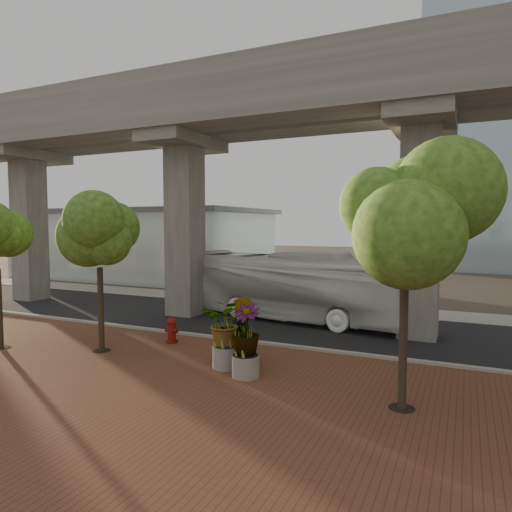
% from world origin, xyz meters
% --- Properties ---
extents(ground, '(160.00, 160.00, 0.00)m').
position_xyz_m(ground, '(0.00, 0.00, 0.00)').
color(ground, '#39332A').
rests_on(ground, ground).
extents(brick_plaza, '(70.00, 13.00, 0.06)m').
position_xyz_m(brick_plaza, '(0.00, -8.00, 0.03)').
color(brick_plaza, brown).
rests_on(brick_plaza, ground).
extents(asphalt_road, '(90.00, 8.00, 0.04)m').
position_xyz_m(asphalt_road, '(0.00, 2.00, 0.02)').
color(asphalt_road, black).
rests_on(asphalt_road, ground).
extents(curb_strip, '(70.00, 0.25, 0.16)m').
position_xyz_m(curb_strip, '(0.00, -2.00, 0.08)').
color(curb_strip, '#9A978F').
rests_on(curb_strip, ground).
extents(far_sidewalk, '(90.00, 3.00, 0.06)m').
position_xyz_m(far_sidewalk, '(0.00, 7.50, 0.03)').
color(far_sidewalk, '#9A978F').
rests_on(far_sidewalk, ground).
extents(transit_viaduct, '(72.00, 5.60, 12.40)m').
position_xyz_m(transit_viaduct, '(0.00, 2.00, 7.29)').
color(transit_viaduct, gray).
rests_on(transit_viaduct, ground).
extents(station_pavilion, '(23.00, 13.00, 6.30)m').
position_xyz_m(station_pavilion, '(-20.00, 16.00, 3.22)').
color(station_pavilion, silver).
rests_on(station_pavilion, ground).
extents(transit_bus, '(12.80, 4.97, 3.48)m').
position_xyz_m(transit_bus, '(-0.41, 3.18, 1.74)').
color(transit_bus, white).
rests_on(transit_bus, ground).
extents(fire_hydrant, '(0.55, 0.50, 1.10)m').
position_xyz_m(fire_hydrant, '(-3.13, -3.36, 0.59)').
color(fire_hydrant, maroon).
rests_on(fire_hydrant, ground).
extents(planter_front, '(2.15, 2.15, 2.37)m').
position_xyz_m(planter_front, '(0.50, -5.30, 1.50)').
color(planter_front, gray).
rests_on(planter_front, ground).
extents(planter_right, '(2.19, 2.19, 2.34)m').
position_xyz_m(planter_right, '(1.50, -5.87, 1.48)').
color(planter_right, '#A09A90').
rests_on(planter_right, ground).
extents(planter_left, '(2.10, 2.10, 2.31)m').
position_xyz_m(planter_left, '(0.48, -4.19, 1.46)').
color(planter_left, gray).
rests_on(planter_left, ground).
extents(street_tree_near_west, '(3.63, 3.63, 5.96)m').
position_xyz_m(street_tree_near_west, '(-4.87, -5.51, 4.34)').
color(street_tree_near_west, '#403024').
rests_on(street_tree_near_west, ground).
extents(street_tree_near_east, '(4.12, 4.12, 6.94)m').
position_xyz_m(street_tree_near_east, '(6.38, -6.39, 5.11)').
color(street_tree_near_east, '#403024').
rests_on(street_tree_near_east, ground).
extents(streetlamp_west, '(0.41, 1.19, 8.22)m').
position_xyz_m(streetlamp_west, '(-9.70, 7.01, 4.80)').
color(streetlamp_west, '#323337').
rests_on(streetlamp_west, ground).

